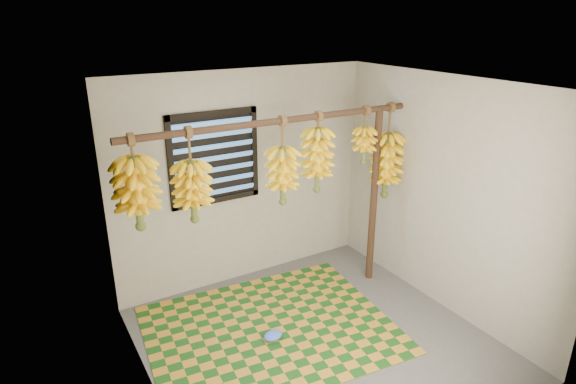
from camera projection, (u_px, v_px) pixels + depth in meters
floor at (318, 343)px, 4.55m from camera, size 3.00×3.00×0.01m
ceiling at (324, 86)px, 3.71m from camera, size 3.00×3.00×0.01m
wall_back at (244, 179)px, 5.35m from camera, size 3.00×0.01×2.40m
wall_left at (146, 273)px, 3.41m from camera, size 0.01×3.00×2.40m
wall_right at (444, 196)px, 4.85m from camera, size 0.01×3.00×2.40m
window at (214, 158)px, 5.05m from camera, size 1.00×0.04×1.00m
hanging_pole at (280, 121)px, 4.42m from camera, size 3.00×0.06×0.06m
support_post at (374, 198)px, 5.34m from camera, size 0.08×0.08×2.00m
woven_mat at (270, 329)px, 4.74m from camera, size 2.52×2.10×0.01m
plastic_bag at (273, 336)px, 4.58m from camera, size 0.21×0.17×0.08m
banana_bunch_a at (137, 193)px, 3.93m from camera, size 0.36×0.36×0.82m
banana_bunch_b at (193, 191)px, 4.18m from camera, size 0.33×0.33×0.86m
banana_bunch_c at (283, 175)px, 4.62m from camera, size 0.31×0.31×0.87m
banana_bunch_d at (317, 160)px, 4.78m from camera, size 0.33×0.33×0.82m
banana_bunch_e at (386, 165)px, 5.29m from camera, size 0.35×0.35×1.05m
banana_bunch_f at (364, 145)px, 5.03m from camera, size 0.26×0.26×0.62m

